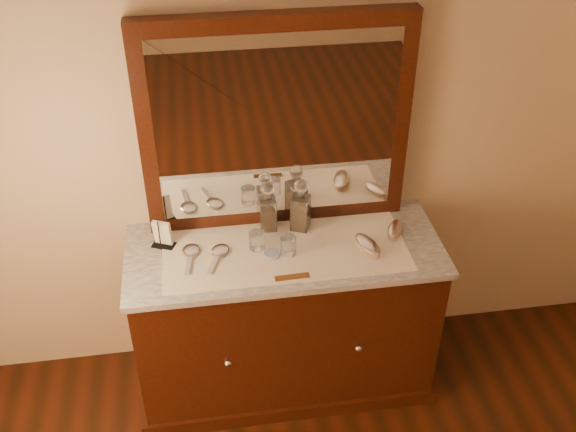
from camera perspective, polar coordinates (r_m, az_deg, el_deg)
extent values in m
plane|color=tan|center=(2.98, -1.16, 9.07)|extent=(4.50, 4.50, 0.00)
cube|color=black|center=(3.32, -0.26, -8.77)|extent=(1.40, 0.55, 0.82)
cube|color=black|center=(3.59, -0.25, -13.02)|extent=(1.46, 0.59, 0.08)
sphere|color=silver|center=(3.07, -5.14, -12.42)|extent=(0.04, 0.04, 0.04)
sphere|color=silver|center=(3.14, 6.04, -11.19)|extent=(0.04, 0.04, 0.04)
cube|color=white|center=(3.04, -0.28, -3.00)|extent=(1.44, 0.59, 0.03)
cube|color=black|center=(2.96, -1.01, 7.78)|extent=(1.20, 0.08, 1.00)
cube|color=white|center=(2.93, -0.92, 7.48)|extent=(1.06, 0.01, 0.86)
cube|color=white|center=(3.01, -0.23, -2.98)|extent=(1.10, 0.45, 0.00)
cylinder|color=white|center=(2.98, -1.38, -3.26)|extent=(0.08, 0.08, 0.01)
cube|color=brown|center=(2.86, 0.36, -5.22)|extent=(0.15, 0.03, 0.01)
cube|color=black|center=(3.10, -10.54, -2.44)|extent=(0.12, 0.10, 0.01)
cylinder|color=black|center=(3.03, -10.92, -1.67)|extent=(0.01, 0.01, 0.15)
cylinder|color=black|center=(3.07, -10.45, -1.01)|extent=(0.01, 0.01, 0.15)
cube|color=white|center=(3.06, -10.67, -1.41)|extent=(0.09, 0.07, 0.13)
cube|color=brown|center=(3.12, -1.74, -0.17)|extent=(0.06, 0.06, 0.11)
cube|color=white|center=(3.10, -1.75, 0.20)|extent=(0.08, 0.08, 0.16)
cylinder|color=white|center=(3.05, -1.78, 1.66)|extent=(0.03, 0.03, 0.03)
sphere|color=white|center=(3.02, -1.79, 2.37)|extent=(0.06, 0.06, 0.06)
cube|color=brown|center=(3.12, 1.08, -0.09)|extent=(0.09, 0.09, 0.12)
cube|color=white|center=(3.10, 1.08, 0.29)|extent=(0.11, 0.11, 0.17)
cylinder|color=white|center=(3.05, 1.10, 1.83)|extent=(0.04, 0.04, 0.03)
sphere|color=white|center=(3.02, 1.11, 2.58)|extent=(0.09, 0.09, 0.07)
ellipsoid|color=tan|center=(3.03, 6.81, -2.72)|extent=(0.13, 0.19, 0.03)
ellipsoid|color=silver|center=(3.01, 6.84, -2.39)|extent=(0.13, 0.19, 0.03)
ellipsoid|color=tan|center=(3.15, 9.11, -1.30)|extent=(0.12, 0.16, 0.02)
ellipsoid|color=silver|center=(3.14, 9.14, -1.04)|extent=(0.12, 0.16, 0.02)
ellipsoid|color=silver|center=(3.03, -8.29, -2.94)|extent=(0.10, 0.11, 0.02)
cube|color=silver|center=(2.96, -8.49, -4.11)|extent=(0.04, 0.14, 0.01)
ellipsoid|color=silver|center=(3.01, -5.82, -2.94)|extent=(0.11, 0.12, 0.02)
cube|color=silver|center=(2.95, -6.34, -4.07)|extent=(0.07, 0.13, 0.01)
cylinder|color=white|center=(3.01, -2.68, -2.09)|extent=(0.07, 0.07, 0.08)
cylinder|color=white|center=(2.97, 0.02, -2.54)|extent=(0.07, 0.07, 0.08)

